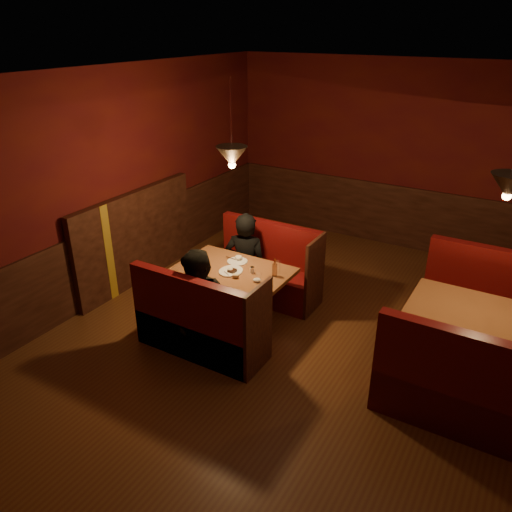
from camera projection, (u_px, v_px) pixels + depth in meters
The scene contains 9 objects.
room at pixel (298, 265), 5.21m from camera, with size 6.02×7.02×2.92m.
main_table at pixel (235, 281), 5.94m from camera, with size 1.34×0.81×0.93m.
main_bench_far at pixel (267, 274), 6.62m from camera, with size 1.47×0.52×1.00m.
main_bench_near at pixel (199, 328), 5.44m from camera, with size 1.47×0.52×1.00m.
second_table at pixel (477, 329), 4.98m from camera, with size 1.36×0.87×0.77m.
second_bench_far at pixel (488, 312), 5.70m from camera, with size 1.50×0.56×1.07m.
second_bench_near at pixel (461, 395), 4.43m from camera, with size 1.50×0.56×1.07m.
diner_a at pixel (246, 244), 6.36m from camera, with size 0.56×0.37×1.55m, color black.
diner_b at pixel (200, 288), 5.33m from camera, with size 0.75×0.58×1.54m, color black.
Camera 1 is at (1.72, -4.20, 3.35)m, focal length 35.00 mm.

